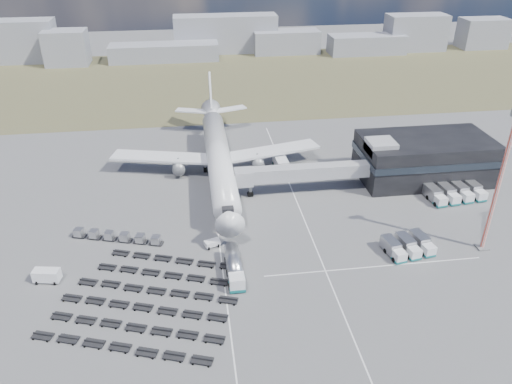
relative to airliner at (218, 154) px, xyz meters
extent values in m
plane|color=#565659|center=(0.00, -32.38, -5.29)|extent=(420.00, 420.00, 0.00)
cube|color=#48402B|center=(0.00, 77.62, -5.29)|extent=(420.00, 90.00, 0.01)
cube|color=silver|center=(-2.00, -27.38, -5.29)|extent=(0.25, 110.00, 0.01)
cube|color=silver|center=(16.00, -27.38, -5.29)|extent=(0.25, 110.00, 0.01)
cube|color=silver|center=(25.00, -40.38, -5.29)|extent=(40.00, 0.25, 0.01)
cube|color=black|center=(48.00, -8.38, -0.29)|extent=(30.00, 16.00, 10.00)
cube|color=#262D38|center=(48.00, -8.38, 0.91)|extent=(30.40, 16.40, 1.60)
cube|color=#939399|center=(36.00, -10.38, 4.21)|extent=(6.00, 6.00, 3.00)
cube|color=#939399|center=(18.10, -11.88, -0.19)|extent=(29.80, 3.00, 3.00)
cube|color=#939399|center=(4.70, -12.38, -0.19)|extent=(4.00, 3.60, 3.40)
cylinder|color=slate|center=(6.20, -11.88, -2.74)|extent=(0.70, 0.70, 5.10)
cylinder|color=black|center=(6.20, -11.88, -4.84)|extent=(1.40, 0.90, 1.40)
cylinder|color=silver|center=(0.00, -2.38, 0.01)|extent=(5.60, 48.00, 5.60)
cone|color=silver|center=(0.00, -28.88, 0.01)|extent=(5.60, 5.00, 5.60)
cone|color=silver|center=(0.00, 25.62, 0.81)|extent=(5.60, 8.00, 5.60)
cube|color=black|center=(0.00, -26.88, 0.81)|extent=(2.20, 2.00, 0.80)
cube|color=silver|center=(-13.00, 2.62, -1.19)|extent=(25.59, 11.38, 0.50)
cube|color=silver|center=(13.00, 2.62, -1.19)|extent=(25.59, 11.38, 0.50)
cylinder|color=slate|center=(-9.50, 0.62, -2.89)|extent=(3.00, 5.00, 3.00)
cylinder|color=slate|center=(9.50, 0.62, -2.89)|extent=(3.00, 5.00, 3.00)
cube|color=silver|center=(-5.50, 27.62, 1.21)|extent=(9.49, 5.63, 0.35)
cube|color=silver|center=(5.50, 27.62, 1.21)|extent=(9.49, 5.63, 0.35)
cube|color=silver|center=(0.00, 28.62, 6.51)|extent=(0.50, 9.06, 11.45)
cylinder|color=slate|center=(0.00, -23.38, -4.04)|extent=(0.50, 0.50, 2.50)
cylinder|color=slate|center=(-3.20, 1.62, -4.04)|extent=(0.60, 0.60, 2.50)
cylinder|color=slate|center=(3.20, 1.62, -4.04)|extent=(0.60, 0.60, 2.50)
cylinder|color=black|center=(0.00, -23.38, -4.79)|extent=(0.50, 1.20, 1.20)
cube|color=gray|center=(-78.86, 117.29, 3.29)|extent=(36.42, 12.00, 17.16)
cube|color=gray|center=(-55.15, 109.73, 1.69)|extent=(17.19, 12.00, 13.97)
cube|color=gray|center=(-15.42, 110.99, -1.75)|extent=(46.08, 12.00, 7.08)
cube|color=gray|center=(12.04, 123.03, 2.77)|extent=(45.99, 12.00, 16.13)
cube|color=gray|center=(38.89, 117.46, -0.38)|extent=(29.50, 12.00, 9.83)
cube|color=gray|center=(74.59, 111.12, -1.17)|extent=(33.94, 12.00, 8.24)
cube|color=gray|center=(98.68, 114.83, 2.58)|extent=(26.86, 12.00, 15.75)
cube|color=gray|center=(132.16, 115.22, 1.33)|extent=(21.22, 12.00, 13.25)
cube|color=silver|center=(0.00, -43.18, -3.73)|extent=(2.61, 2.61, 2.47)
cube|color=#126568|center=(0.00, -43.18, -4.70)|extent=(2.71, 2.71, 0.54)
cylinder|color=#ABABAF|center=(-0.05, -37.91, -3.25)|extent=(2.76, 8.09, 2.69)
cube|color=slate|center=(-0.05, -37.91, -4.48)|extent=(2.66, 8.09, 0.38)
cylinder|color=black|center=(-0.04, -39.53, -4.75)|extent=(2.81, 1.21, 1.18)
cube|color=silver|center=(-3.39, -30.21, -4.63)|extent=(3.19, 2.44, 1.32)
cube|color=silver|center=(-31.95, -36.66, -4.11)|extent=(4.74, 2.76, 2.37)
cube|color=silver|center=(15.21, 0.05, -3.47)|extent=(2.98, 6.93, 3.19)
cube|color=#126568|center=(15.21, 0.05, -4.78)|extent=(3.09, 7.05, 0.51)
cube|color=silver|center=(29.87, -39.48, -4.12)|extent=(2.38, 2.31, 1.98)
cube|color=#126568|center=(29.87, -39.48, -4.89)|extent=(2.48, 2.41, 0.40)
cube|color=#ABABAF|center=(29.33, -36.37, -3.76)|extent=(2.84, 4.45, 2.34)
cube|color=silver|center=(32.89, -38.95, -4.12)|extent=(2.38, 2.31, 1.98)
cube|color=#126568|center=(32.89, -38.95, -4.89)|extent=(2.48, 2.41, 0.40)
cube|color=#ABABAF|center=(32.34, -35.85, -3.76)|extent=(2.84, 4.45, 2.34)
cube|color=silver|center=(35.90, -38.42, -4.12)|extent=(2.38, 2.31, 1.98)
cube|color=#126568|center=(35.90, -38.42, -4.89)|extent=(2.48, 2.41, 0.40)
cube|color=#ABABAF|center=(35.36, -35.32, -3.76)|extent=(2.84, 4.45, 2.34)
cube|color=silver|center=(46.21, -21.86, -4.05)|extent=(2.42, 2.34, 2.11)
cube|color=#126568|center=(46.21, -21.86, -4.86)|extent=(2.53, 2.44, 0.43)
cube|color=#ABABAF|center=(45.84, -18.52, -3.66)|extent=(2.77, 4.63, 2.49)
cube|color=silver|center=(49.45, -21.50, -4.05)|extent=(2.42, 2.34, 2.11)
cube|color=#126568|center=(49.45, -21.50, -4.86)|extent=(2.53, 2.44, 0.43)
cube|color=#ABABAF|center=(49.08, -18.17, -3.66)|extent=(2.77, 4.63, 2.49)
cube|color=silver|center=(52.69, -21.14, -4.05)|extent=(2.42, 2.34, 2.11)
cube|color=#126568|center=(52.69, -21.14, -4.86)|extent=(2.53, 2.44, 0.43)
cube|color=#ABABAF|center=(52.32, -17.81, -3.66)|extent=(2.77, 4.63, 2.49)
cube|color=silver|center=(55.92, -20.78, -4.05)|extent=(2.42, 2.34, 2.11)
cube|color=#126568|center=(55.92, -20.78, -4.86)|extent=(2.53, 2.44, 0.43)
cube|color=#ABABAF|center=(55.56, -17.45, -3.66)|extent=(2.77, 4.63, 2.49)
cube|color=black|center=(-28.89, -23.45, -5.00)|extent=(2.89, 2.25, 0.18)
cube|color=#ABABAF|center=(-28.89, -23.45, -4.17)|extent=(1.96, 1.96, 1.47)
cube|color=black|center=(-25.90, -24.38, -5.00)|extent=(2.89, 2.25, 0.18)
cube|color=#ABABAF|center=(-25.90, -24.38, -4.17)|extent=(1.96, 1.96, 1.47)
cube|color=black|center=(-22.91, -25.30, -5.00)|extent=(2.89, 2.25, 0.18)
cube|color=#ABABAF|center=(-22.91, -25.30, -4.17)|extent=(1.96, 1.96, 1.47)
cube|color=black|center=(-19.92, -26.22, -5.00)|extent=(2.89, 2.25, 0.18)
cube|color=#ABABAF|center=(-19.92, -26.22, -4.17)|extent=(1.96, 1.96, 1.47)
cube|color=black|center=(-16.93, -27.15, -5.00)|extent=(2.89, 2.25, 0.18)
cube|color=#ABABAF|center=(-16.93, -27.15, -4.17)|extent=(1.96, 1.96, 1.47)
cube|color=black|center=(-13.94, -28.07, -5.00)|extent=(2.89, 2.25, 0.18)
cube|color=#ABABAF|center=(-13.94, -28.07, -4.17)|extent=(1.96, 1.96, 1.47)
cube|color=black|center=(-18.11, -53.99, -4.92)|extent=(27.69, 10.71, 0.74)
cube|color=black|center=(-16.72, -49.91, -4.92)|extent=(27.69, 10.71, 0.74)
cube|color=black|center=(-15.34, -45.84, -4.92)|extent=(27.69, 10.71, 0.74)
cube|color=black|center=(-13.95, -41.76, -4.92)|extent=(27.69, 10.71, 0.74)
cube|color=black|center=(-12.56, -37.68, -4.92)|extent=(23.80, 9.39, 0.74)
cube|color=black|center=(-11.17, -33.60, -4.92)|extent=(23.80, 9.39, 0.74)
cylinder|color=red|center=(47.07, -37.53, 8.07)|extent=(0.75, 0.75, 26.73)
cube|color=#565659|center=(47.07, -37.53, -5.13)|extent=(2.14, 2.14, 0.32)
camera|label=1|loc=(-5.69, -108.20, 49.77)|focal=35.00mm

